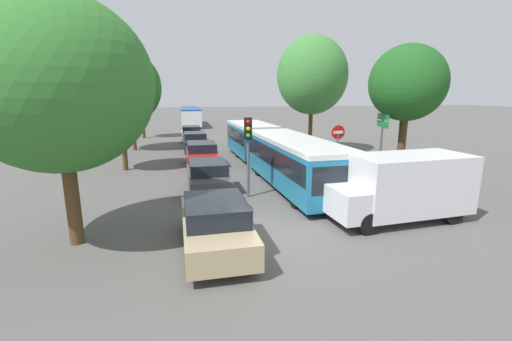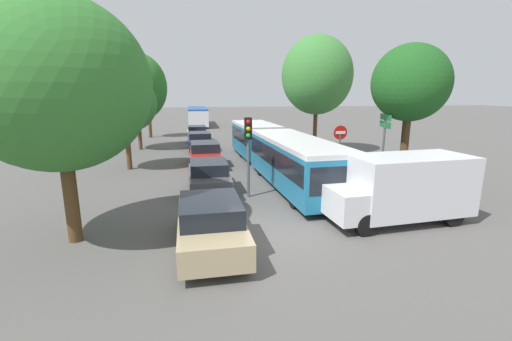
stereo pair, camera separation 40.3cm
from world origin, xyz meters
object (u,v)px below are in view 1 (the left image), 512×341
Objects in this scene: tree_left_near at (61,89)px; tree_left_mid at (120,104)px; tree_left_far at (130,87)px; tree_right_near at (407,86)px; queued_car_tan at (215,224)px; queued_car_navy at (195,142)px; tree_right_mid at (311,77)px; queued_car_red at (202,154)px; direction_sign_post at (382,133)px; no_entry_sign at (338,144)px; tree_left_distant at (140,89)px; white_van at (403,186)px; queued_car_graphite at (208,176)px; queued_car_white at (191,133)px; traffic_light at (248,139)px; city_bus_rear at (190,115)px; articulated_bus at (273,148)px.

tree_left_near reaches higher than tree_left_mid.
tree_left_far reaches higher than tree_right_near.
tree_left_near is at bearing -163.73° from tree_right_near.
tree_left_mid is at bearing 19.00° from queued_car_tan.
queued_car_navy is 0.50× the size of tree_right_mid.
direction_sign_post reaches higher than queued_car_red.
queued_car_red is 9.54m from tree_left_far.
no_entry_sign is 23.03m from tree_left_distant.
tree_left_mid is at bearing 154.47° from tree_right_near.
white_van is at bearing -159.22° from queued_car_navy.
queued_car_graphite is 0.59× the size of tree_left_near.
no_entry_sign is 9.17m from tree_right_mid.
queued_car_graphite is 8.09m from white_van.
direction_sign_post reaches higher than queued_car_tan.
white_van is 1.82× the size of no_entry_sign.
tree_left_distant reaches higher than queued_car_white.
tree_right_mid reaches higher than traffic_light.
city_bus_rear is 38.00m from tree_left_near.
queued_car_white is 20.68m from tree_right_near.
queued_car_graphite is 21.45m from tree_left_distant.
tree_left_far reaches higher than city_bus_rear.
articulated_bus is 3.67× the size of queued_car_tan.
no_entry_sign is (0.12, 5.62, 0.64)m from white_van.
tree_left_distant is at bearing 26.64° from queued_car_navy.
white_van is 1.43× the size of direction_sign_post.
tree_right_mid is at bearing -69.05° from queued_car_red.
direction_sign_post reaches higher than queued_car_navy.
direction_sign_post is at bearing 48.85° from no_entry_sign.
white_van is 4.76m from direction_sign_post.
tree_left_distant is (-13.07, 21.10, 2.20)m from direction_sign_post.
direction_sign_post reaches higher than no_entry_sign.
city_bus_rear is at bearing 109.15° from tree_right_mid.
queued_car_red is at bearing 68.30° from tree_left_near.
queued_car_white is (-4.23, 13.73, -0.63)m from articulated_bus.
tree_right_near is at bearing 47.25° from articulated_bus.
articulated_bus is 5.16m from queued_car_graphite.
tree_right_near is (2.56, 3.97, 3.47)m from white_van.
city_bus_rear is at bearing 83.92° from tree_left_near.
traffic_light is 15.60m from tree_left_far.
tree_left_mid reaches higher than queued_car_navy.
queued_car_tan is 1.01× the size of queued_car_red.
tree_left_distant reaches higher than no_entry_sign.
tree_left_far is (-4.70, -20.07, 3.42)m from city_bus_rear.
tree_left_near is at bearing -62.84° from no_entry_sign.
no_entry_sign is at bearing 42.73° from articulated_bus.
tree_left_near is at bearing 72.50° from queued_car_tan.
tree_right_near is at bearing 16.27° from tree_left_near.
queued_car_red is at bearing -179.40° from queued_car_white.
tree_left_distant is (-4.83, -12.44, 3.37)m from city_bus_rear.
queued_car_red is at bearing 143.68° from tree_right_near.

